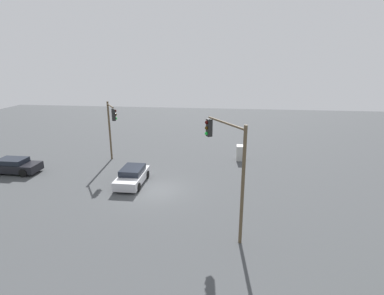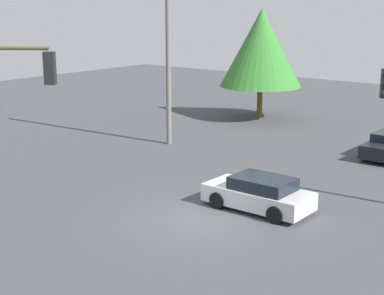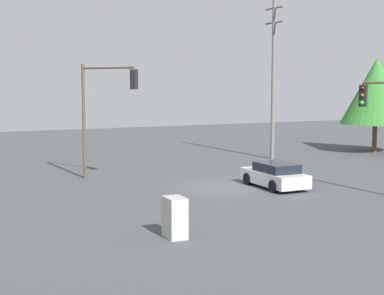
% 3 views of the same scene
% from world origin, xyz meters
% --- Properties ---
extents(ground_plane, '(80.00, 80.00, 0.00)m').
position_xyz_m(ground_plane, '(0.00, 0.00, 0.00)').
color(ground_plane, '#424447').
extents(sedan_silver, '(4.11, 1.94, 1.31)m').
position_xyz_m(sedan_silver, '(1.03, 2.16, 0.64)').
color(sedan_silver, silver).
rests_on(sedan_silver, ground_plane).
extents(sedan_dark, '(1.91, 4.15, 1.29)m').
position_xyz_m(sedan_dark, '(2.11, 13.09, 0.64)').
color(sedan_dark, black).
rests_on(sedan_dark, ground_plane).
extents(traffic_signal_main, '(2.42, 1.70, 5.74)m').
position_xyz_m(traffic_signal_main, '(5.84, 5.53, 3.88)').
color(traffic_signal_main, brown).
rests_on(traffic_signal_main, ground_plane).
extents(traffic_signal_cross, '(3.38, 2.31, 6.52)m').
position_xyz_m(traffic_signal_cross, '(-4.86, -5.32, 4.46)').
color(traffic_signal_cross, brown).
rests_on(traffic_signal_cross, ground_plane).
extents(electrical_cabinet, '(0.93, 0.65, 1.47)m').
position_xyz_m(electrical_cabinet, '(7.95, -6.53, 0.74)').
color(electrical_cabinet, '#B2B2AD').
rests_on(electrical_cabinet, ground_plane).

